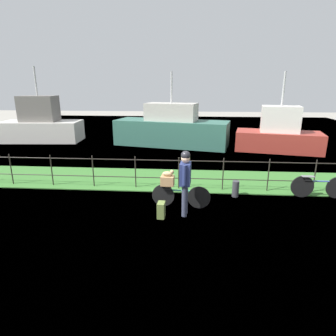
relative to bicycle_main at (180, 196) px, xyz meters
name	(u,v)px	position (x,y,z in m)	size (l,w,h in m)	color
ground_plane	(147,221)	(-0.79, -0.93, -0.33)	(60.00, 60.00, 0.00)	gray
grass_strip	(160,179)	(-0.79, 2.25, -0.31)	(27.00, 2.40, 0.03)	#38702D
harbor_water	(171,145)	(-0.79, 8.36, -0.33)	(30.00, 30.00, 0.00)	#426684
iron_fence	(157,171)	(-0.79, 1.37, 0.28)	(18.04, 0.04, 1.05)	#28231E
bicycle_main	(180,196)	(0.00, 0.00, 0.00)	(1.59, 0.21, 0.61)	black
wooden_crate	(167,181)	(-0.35, 0.03, 0.41)	(0.35, 0.29, 0.25)	#A87F51
terrier_dog	(168,173)	(-0.32, 0.03, 0.62)	(0.32, 0.16, 0.18)	tan
cyclist_person	(185,177)	(0.13, -0.46, 0.68)	(0.29, 0.54, 1.68)	#383D51
backpack_on_paving	(161,210)	(-0.45, -0.68, -0.13)	(0.28, 0.18, 0.40)	olive
mooring_bollard	(236,189)	(1.62, 0.87, -0.08)	(0.20, 0.20, 0.49)	#38383D
bicycle_parked	(319,186)	(4.05, 0.97, 0.02)	(1.66, 0.17, 0.66)	black
moored_boat_near	(278,135)	(4.67, 7.29, 0.48)	(4.36, 2.56, 3.83)	#9E3328
moored_boat_mid	(171,129)	(-0.77, 8.20, 0.55)	(6.38, 3.23, 3.89)	#336656
moored_boat_far	(41,125)	(-8.49, 8.86, 0.62)	(4.63, 2.23, 4.22)	silver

